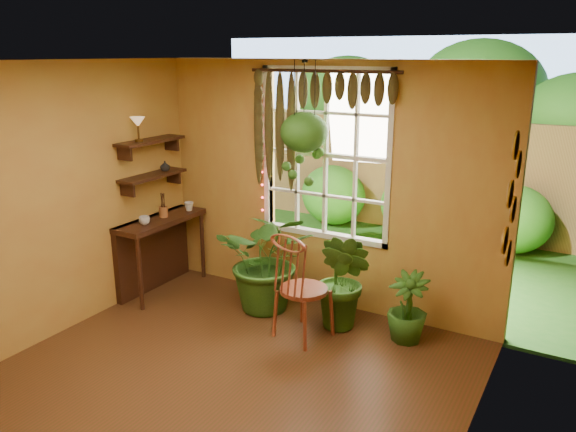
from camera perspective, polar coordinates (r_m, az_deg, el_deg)
name	(u,v)px	position (r m, az deg, el deg)	size (l,w,h in m)	color
floor	(200,401)	(4.92, -8.95, -18.12)	(4.50, 4.50, 0.00)	#512917
ceiling	(183,62)	(4.07, -10.66, 15.14)	(4.50, 4.50, 0.00)	silver
wall_back	(324,187)	(6.13, 3.67, 2.94)	(4.00, 4.00, 0.00)	gold
wall_left	(23,211)	(5.75, -25.36, 0.46)	(4.50, 4.50, 0.00)	gold
wall_right	(460,303)	(3.47, 17.07, -8.48)	(4.50, 4.50, 0.00)	gold
window	(326,155)	(6.09, 3.87, 6.20)	(1.52, 0.10, 1.86)	white
valance_vine	(314,101)	(5.95, 2.70, 11.58)	(1.70, 0.12, 1.10)	#34190E
string_lights	(262,146)	(6.37, -2.69, 7.12)	(0.03, 0.03, 1.54)	#FF2633
wall_plates	(511,202)	(5.09, 21.70, 1.33)	(0.04, 0.32, 1.10)	beige
counter_ledge	(155,245)	(6.90, -13.32, -2.86)	(0.40, 1.20, 0.90)	#34190E
shelf_lower	(153,176)	(6.65, -13.57, 4.01)	(0.25, 0.90, 0.04)	#34190E
shelf_upper	(150,141)	(6.58, -13.80, 7.41)	(0.25, 0.90, 0.04)	#34190E
backyard	(453,140)	(10.37, 16.38, 7.43)	(14.00, 10.00, 12.00)	#1E5A19
windsor_chair	(301,303)	(5.64, 1.34, -8.82)	(0.58, 0.60, 1.28)	maroon
potted_plant_left	(269,259)	(6.16, -1.97, -4.40)	(1.06, 0.92, 1.18)	#1B4512
potted_plant_mid	(344,281)	(5.76, 5.67, -6.58)	(0.59, 0.47, 1.07)	#1B4512
potted_plant_right	(408,307)	(5.70, 12.06, -9.05)	(0.40, 0.40, 0.71)	#1B4512
hanging_basket	(304,136)	(5.84, 1.65, 8.12)	(0.49, 0.49, 1.28)	black
cup_a	(144,220)	(6.50, -14.38, -0.44)	(0.12, 0.12, 0.10)	silver
cup_b	(189,206)	(6.96, -10.03, 0.97)	(0.11, 0.11, 0.11)	beige
brush_jar	(163,205)	(6.73, -12.58, 1.08)	(0.10, 0.10, 0.37)	#99592C
shelf_vase	(165,166)	(6.78, -12.39, 4.99)	(0.11, 0.11, 0.12)	#B2AD99
tiffany_lamp	(138,123)	(6.41, -15.02, 9.06)	(0.16, 0.16, 0.27)	brown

